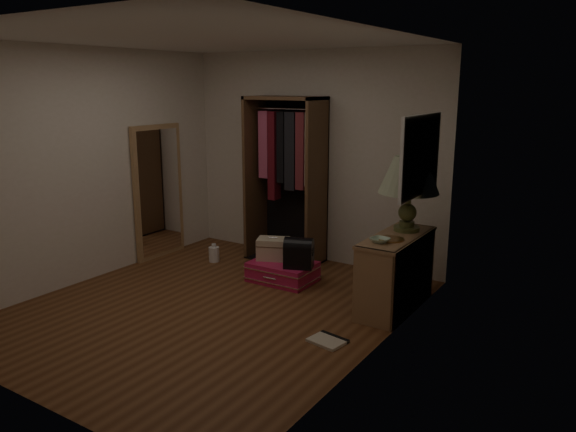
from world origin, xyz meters
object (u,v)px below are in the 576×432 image
(pink_suitcase, at_px, (283,272))
(train_case, at_px, (273,249))
(console_bookshelf, at_px, (397,270))
(black_bag, at_px, (299,252))
(white_jug, at_px, (214,254))
(floor_mirror, at_px, (159,192))
(table_lamp, at_px, (409,177))
(open_wardrobe, at_px, (288,166))

(pink_suitcase, distance_m, train_case, 0.29)
(console_bookshelf, relative_size, train_case, 2.58)
(black_bag, relative_size, white_jug, 1.58)
(floor_mirror, xyz_separation_m, train_case, (1.71, 0.09, -0.50))
(console_bookshelf, distance_m, black_bag, 1.12)
(floor_mirror, xyz_separation_m, black_bag, (2.12, -0.01, -0.45))
(console_bookshelf, bearing_deg, white_jug, 176.90)
(black_bag, height_order, white_jug, black_bag)
(table_lamp, xyz_separation_m, white_jug, (-2.50, -0.07, -1.20))
(train_case, bearing_deg, floor_mirror, 159.56)
(white_jug, bearing_deg, table_lamp, 1.50)
(console_bookshelf, height_order, floor_mirror, floor_mirror)
(floor_mirror, distance_m, train_case, 1.78)
(floor_mirror, distance_m, pink_suitcase, 2.01)
(black_bag, distance_m, table_lamp, 1.47)
(black_bag, bearing_deg, train_case, 145.73)
(open_wardrobe, xyz_separation_m, train_case, (0.23, -0.68, -0.86))
(console_bookshelf, relative_size, floor_mirror, 0.66)
(open_wardrobe, distance_m, white_jug, 1.46)
(floor_mirror, xyz_separation_m, pink_suitcase, (1.87, 0.05, -0.74))
(console_bookshelf, distance_m, floor_mirror, 3.27)
(floor_mirror, distance_m, black_bag, 2.16)
(pink_suitcase, bearing_deg, train_case, 164.07)
(floor_mirror, height_order, table_lamp, floor_mirror)
(console_bookshelf, bearing_deg, floor_mirror, -179.27)
(table_lamp, bearing_deg, white_jug, -178.50)
(open_wardrobe, relative_size, black_bag, 5.61)
(open_wardrobe, distance_m, floor_mirror, 1.71)
(table_lamp, bearing_deg, floor_mirror, -175.74)
(white_jug, bearing_deg, black_bag, -7.58)
(floor_mirror, relative_size, white_jug, 7.35)
(train_case, xyz_separation_m, black_bag, (0.41, -0.10, 0.05))
(pink_suitcase, bearing_deg, floor_mirror, -179.06)
(pink_suitcase, xyz_separation_m, table_lamp, (1.37, 0.19, 1.19))
(pink_suitcase, height_order, table_lamp, table_lamp)
(console_bookshelf, relative_size, pink_suitcase, 1.52)
(train_case, bearing_deg, table_lamp, -17.89)
(console_bookshelf, bearing_deg, train_case, 178.13)
(pink_suitcase, bearing_deg, open_wardrobe, 117.68)
(train_case, xyz_separation_m, white_jug, (-0.97, 0.09, -0.25))
(console_bookshelf, relative_size, white_jug, 4.84)
(white_jug, bearing_deg, open_wardrobe, 38.93)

